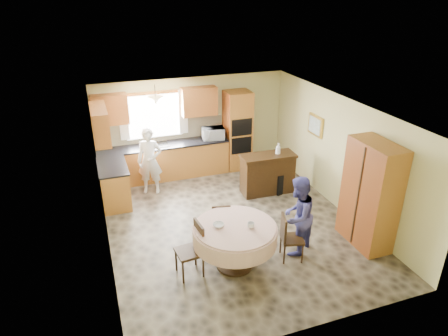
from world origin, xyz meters
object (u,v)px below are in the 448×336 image
person_dining (297,216)px  person_sink (150,161)px  chair_right (288,235)px  cupboard (370,195)px  chair_back (221,221)px  sideboard (267,175)px  dining_table (235,235)px  oven_tower (237,131)px  chair_left (193,247)px

person_dining → person_sink: bearing=-93.6°
chair_right → person_dining: (0.23, 0.14, 0.28)m
cupboard → chair_back: cupboard is taller
chair_back → person_dining: bearing=161.1°
chair_right → sideboard: bearing=-1.3°
sideboard → dining_table: sideboard is taller
dining_table → person_sink: size_ratio=0.91×
sideboard → chair_right: 2.59m
cupboard → person_dining: (-1.42, 0.16, -0.27)m
cupboard → dining_table: (-2.65, 0.13, -0.38)m
sideboard → person_dining: person_dining is taller
oven_tower → chair_left: (-2.31, -3.92, -0.52)m
oven_tower → chair_right: 4.17m
cupboard → chair_right: cupboard is taller
dining_table → person_sink: (-0.90, 3.31, 0.15)m
chair_left → chair_back: (0.74, 0.72, -0.07)m
oven_tower → chair_back: (-1.57, -3.19, -0.59)m
cupboard → chair_left: size_ratio=2.10×
oven_tower → cupboard: oven_tower is taller
cupboard → person_sink: (-3.54, 3.44, -0.23)m
oven_tower → sideboard: bearing=-84.5°
chair_left → person_dining: bearing=83.4°
chair_right → person_sink: 3.93m
cupboard → chair_back: bearing=160.8°
cupboard → person_dining: 1.45m
person_sink → cupboard: bearing=-26.1°
sideboard → cupboard: cupboard is taller
chair_back → person_sink: person_sink is taller
chair_back → oven_tower: bearing=-103.1°
sideboard → dining_table: (-1.73, -2.37, 0.20)m
oven_tower → chair_back: 3.60m
cupboard → person_sink: cupboard is taller
sideboard → chair_left: bearing=-135.1°
person_sink → person_dining: bearing=-39.1°
oven_tower → chair_left: oven_tower is taller
chair_right → person_sink: size_ratio=0.55×
chair_back → person_dining: 1.46m
chair_right → person_sink: (-1.89, 3.43, 0.32)m
oven_tower → person_sink: 2.57m
cupboard → person_dining: cupboard is taller
cupboard → chair_back: 2.85m
person_sink → person_dining: person_sink is taller
dining_table → chair_left: size_ratio=1.49×
sideboard → dining_table: size_ratio=0.88×
chair_back → person_sink: bearing=-57.2°
sideboard → person_sink: (-2.63, 0.95, 0.35)m
oven_tower → person_dining: size_ratio=1.38×
sideboard → chair_back: 2.34m
oven_tower → chair_back: bearing=-116.1°
chair_left → sideboard: bearing=127.4°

